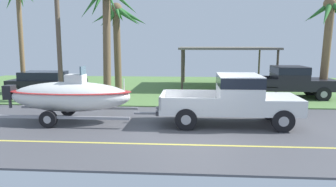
% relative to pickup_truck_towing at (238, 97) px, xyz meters
% --- Properties ---
extents(ground, '(36.00, 22.00, 0.11)m').
position_rel_pickup_truck_towing_xyz_m(ground, '(-1.60, 7.51, -1.08)').
color(ground, '#4C4C51').
extents(pickup_truck_towing, '(5.44, 2.17, 1.93)m').
position_rel_pickup_truck_towing_xyz_m(pickup_truck_towing, '(0.00, 0.00, 0.00)').
color(pickup_truck_towing, silver).
rests_on(pickup_truck_towing, ground).
extents(boat_on_trailer, '(6.15, 2.18, 2.23)m').
position_rel_pickup_truck_towing_xyz_m(boat_on_trailer, '(-6.58, -0.00, -0.03)').
color(boat_on_trailer, gray).
rests_on(boat_on_trailer, ground).
extents(parked_pickup_background, '(5.91, 2.09, 1.83)m').
position_rel_pickup_truck_towing_xyz_m(parked_pickup_background, '(3.72, 6.21, -0.04)').
color(parked_pickup_background, black).
rests_on(parked_pickup_background, ground).
extents(parked_sedan_near, '(4.54, 1.94, 1.38)m').
position_rel_pickup_truck_towing_xyz_m(parked_sedan_near, '(-10.76, 6.91, -0.39)').
color(parked_sedan_near, black).
rests_on(parked_sedan_near, ground).
extents(carport_awning, '(6.34, 5.80, 2.85)m').
position_rel_pickup_truck_towing_xyz_m(carport_awning, '(0.58, 10.44, 1.66)').
color(carport_awning, '#4C4238').
rests_on(carport_awning, ground).
extents(palm_tree_near_left, '(2.67, 3.31, 5.57)m').
position_rel_pickup_truck_towing_xyz_m(palm_tree_near_left, '(5.68, 6.11, 2.97)').
color(palm_tree_near_left, brown).
rests_on(palm_tree_near_left, ground).
extents(palm_tree_near_right, '(3.32, 3.38, 7.13)m').
position_rel_pickup_truck_towing_xyz_m(palm_tree_near_right, '(-12.82, 8.08, 4.57)').
color(palm_tree_near_right, brown).
rests_on(palm_tree_near_right, ground).
extents(palm_tree_mid, '(3.48, 2.83, 5.52)m').
position_rel_pickup_truck_towing_xyz_m(palm_tree_mid, '(-6.19, 7.23, 3.09)').
color(palm_tree_mid, brown).
rests_on(palm_tree_mid, ground).
extents(palm_tree_far_left, '(3.18, 2.87, 6.41)m').
position_rel_pickup_truck_towing_xyz_m(palm_tree_far_left, '(-6.29, 4.68, 3.63)').
color(palm_tree_far_left, brown).
rests_on(palm_tree_far_left, ground).
extents(utility_pole, '(0.24, 1.80, 8.74)m').
position_rel_pickup_truck_towing_xyz_m(utility_pole, '(-8.68, 4.18, 3.46)').
color(utility_pole, brown).
rests_on(utility_pole, ground).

